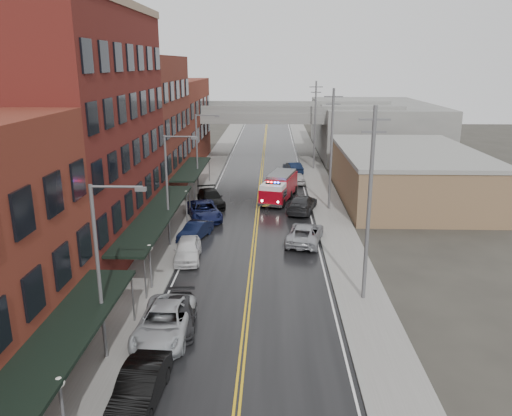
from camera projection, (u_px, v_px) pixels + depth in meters
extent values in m
cube|color=black|center=(256.00, 224.00, 45.92)|extent=(11.00, 160.00, 0.02)
cube|color=slate|center=(177.00, 223.00, 46.13)|extent=(3.00, 160.00, 0.15)
cube|color=slate|center=(336.00, 224.00, 45.67)|extent=(3.00, 160.00, 0.15)
cube|color=gray|center=(195.00, 223.00, 46.08)|extent=(0.30, 160.00, 0.15)
cube|color=gray|center=(318.00, 224.00, 45.72)|extent=(0.30, 160.00, 0.15)
cube|color=#521715|center=(75.00, 137.00, 37.11)|extent=(9.00, 20.00, 18.00)
cube|color=#5E281C|center=(138.00, 128.00, 54.32)|extent=(9.00, 15.00, 15.00)
cube|color=maroon|center=(170.00, 123.00, 71.53)|extent=(9.00, 20.00, 12.00)
cube|color=brown|center=(406.00, 175.00, 54.31)|extent=(14.00, 22.00, 5.00)
cube|color=slate|center=(372.00, 127.00, 82.61)|extent=(18.00, 30.00, 8.00)
cube|color=black|center=(52.00, 350.00, 20.37)|extent=(2.60, 16.00, 0.18)
cylinder|color=slate|center=(133.00, 299.00, 28.05)|extent=(0.10, 0.10, 3.00)
cube|color=black|center=(157.00, 214.00, 38.60)|extent=(2.60, 18.00, 0.18)
cylinder|color=slate|center=(145.00, 278.00, 30.73)|extent=(0.10, 0.10, 3.00)
cylinder|color=slate|center=(190.00, 203.00, 47.24)|extent=(0.10, 0.10, 3.00)
cube|color=black|center=(192.00, 169.00, 55.40)|extent=(2.60, 13.00, 0.18)
cylinder|color=slate|center=(194.00, 196.00, 49.92)|extent=(0.10, 0.10, 3.00)
cylinder|color=slate|center=(209.00, 170.00, 61.63)|extent=(0.10, 0.10, 3.00)
sphere|color=silver|center=(59.00, 383.00, 18.44)|extent=(0.44, 0.44, 0.44)
cylinder|color=#59595B|center=(151.00, 270.00, 32.30)|extent=(0.14, 0.14, 2.80)
sphere|color=silver|center=(149.00, 248.00, 31.88)|extent=(0.44, 0.44, 0.44)
cylinder|color=#59595B|center=(187.00, 209.00, 45.73)|extent=(0.14, 0.14, 2.80)
sphere|color=silver|center=(186.00, 193.00, 45.31)|extent=(0.44, 0.44, 0.44)
cylinder|color=#59595B|center=(99.00, 276.00, 23.77)|extent=(0.18, 0.18, 9.00)
cylinder|color=#59595B|center=(117.00, 187.00, 22.50)|extent=(2.40, 0.12, 0.12)
cube|color=#59595B|center=(141.00, 189.00, 22.49)|extent=(0.50, 0.22, 0.18)
cylinder|color=#59595B|center=(167.00, 193.00, 39.12)|extent=(0.18, 0.18, 9.00)
cylinder|color=#59595B|center=(180.00, 137.00, 37.85)|extent=(2.40, 0.12, 0.12)
cube|color=#59595B|center=(194.00, 138.00, 37.84)|extent=(0.50, 0.22, 0.18)
cylinder|color=#59595B|center=(197.00, 156.00, 54.47)|extent=(0.18, 0.18, 9.00)
cylinder|color=#59595B|center=(207.00, 115.00, 53.21)|extent=(2.40, 0.12, 0.12)
cube|color=#59595B|center=(217.00, 116.00, 53.20)|extent=(0.50, 0.22, 0.18)
cylinder|color=#59595B|center=(369.00, 208.00, 29.62)|extent=(0.24, 0.24, 12.00)
cube|color=#59595B|center=(375.00, 120.00, 28.17)|extent=(1.80, 0.12, 0.12)
cube|color=#59595B|center=(374.00, 132.00, 28.36)|extent=(1.40, 0.12, 0.12)
cylinder|color=#59595B|center=(331.00, 151.00, 48.81)|extent=(0.24, 0.24, 12.00)
cube|color=#59595B|center=(334.00, 97.00, 47.36)|extent=(1.80, 0.12, 0.12)
cube|color=#59595B|center=(333.00, 104.00, 47.55)|extent=(1.40, 0.12, 0.12)
cylinder|color=#59595B|center=(315.00, 126.00, 68.00)|extent=(0.24, 0.24, 12.00)
cube|color=#59595B|center=(316.00, 87.00, 66.55)|extent=(1.80, 0.12, 0.12)
cube|color=#59595B|center=(316.00, 92.00, 66.75)|extent=(1.40, 0.12, 0.12)
cube|color=slate|center=(263.00, 115.00, 74.74)|extent=(40.00, 10.00, 1.50)
cube|color=slate|center=(191.00, 140.00, 76.14)|extent=(1.60, 8.00, 6.00)
cube|color=slate|center=(336.00, 140.00, 75.44)|extent=(1.60, 8.00, 6.00)
cube|color=maroon|center=(282.00, 184.00, 54.51)|extent=(3.67, 5.78, 2.04)
cube|color=maroon|center=(273.00, 196.00, 51.09)|extent=(2.98, 3.05, 1.46)
cube|color=silver|center=(273.00, 186.00, 50.82)|extent=(2.81, 2.83, 0.49)
cube|color=black|center=(274.00, 192.00, 51.19)|extent=(2.76, 2.11, 0.78)
cube|color=slate|center=(282.00, 174.00, 54.18)|extent=(3.34, 5.34, 0.29)
cube|color=black|center=(273.00, 183.00, 50.73)|extent=(1.57, 0.65, 0.14)
sphere|color=#FF0C0C|center=(268.00, 182.00, 50.85)|extent=(0.19, 0.19, 0.19)
sphere|color=#1933FF|center=(278.00, 183.00, 50.57)|extent=(0.19, 0.19, 0.19)
cylinder|color=black|center=(263.00, 202.00, 51.49)|extent=(1.03, 0.57, 0.97)
cylinder|color=black|center=(283.00, 203.00, 50.92)|extent=(1.03, 0.57, 0.97)
cylinder|color=black|center=(271.00, 194.00, 54.63)|extent=(1.03, 0.57, 0.97)
cylinder|color=black|center=(290.00, 195.00, 54.06)|extent=(1.03, 0.57, 0.97)
cylinder|color=black|center=(276.00, 189.00, 56.87)|extent=(1.03, 0.57, 0.97)
cylinder|color=black|center=(295.00, 190.00, 56.30)|extent=(1.03, 0.57, 0.97)
imported|color=black|center=(140.00, 387.00, 21.55)|extent=(1.93, 4.96, 1.61)
imported|color=#B0B4B8|center=(164.00, 323.00, 26.82)|extent=(2.79, 6.02, 1.67)
imported|color=#242527|center=(178.00, 315.00, 27.90)|extent=(2.40, 4.94, 1.38)
imported|color=white|center=(188.00, 250.00, 37.41)|extent=(2.30, 4.87, 1.61)
imported|color=black|center=(195.00, 231.00, 41.97)|extent=(2.73, 4.51, 1.40)
imported|color=#111841|center=(204.00, 211.00, 47.18)|extent=(4.45, 6.55, 1.66)
imported|color=black|center=(211.00, 198.00, 51.61)|extent=(3.84, 6.11, 1.65)
imported|color=#989A9F|center=(305.00, 233.00, 40.99)|extent=(3.73, 6.12, 1.58)
imported|color=#262628|center=(302.00, 203.00, 49.58)|extent=(3.63, 6.17, 1.68)
imported|color=#B8B8B8|center=(297.00, 178.00, 61.13)|extent=(2.09, 4.30, 1.41)
imported|color=black|center=(293.00, 168.00, 66.87)|extent=(2.73, 4.97, 1.55)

